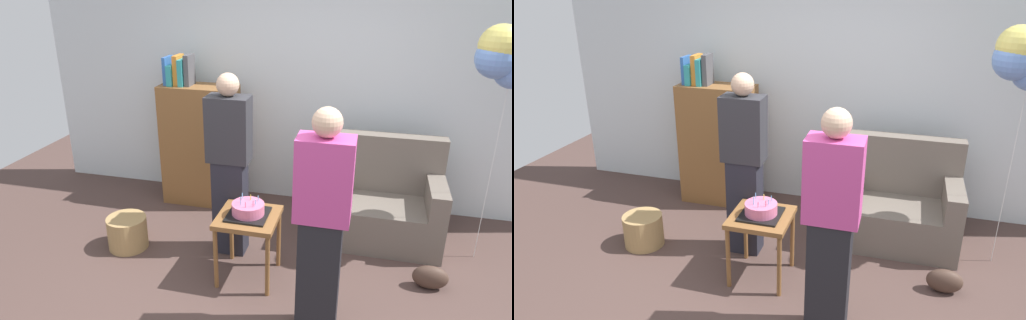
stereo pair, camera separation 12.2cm
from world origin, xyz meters
The scene contains 11 objects.
ground_plane centered at (0.00, 0.00, 0.00)m, with size 8.00×8.00×0.00m, color #4C3833.
wall_back centered at (0.00, 2.05, 1.35)m, with size 6.00×0.10×2.70m, color silver.
couch centered at (0.77, 1.38, 0.34)m, with size 1.10×0.70×0.96m.
bookshelf centered at (-1.14, 1.67, 0.68)m, with size 0.80×0.36×1.61m.
side_table centered at (-0.26, 0.43, 0.49)m, with size 0.48×0.48×0.57m.
birthday_cake centered at (-0.26, 0.43, 0.62)m, with size 0.32×0.32×0.17m.
person_blowing_candles centered at (-0.52, 0.79, 0.83)m, with size 0.36×0.22×1.63m.
person_holding_cake centered at (0.36, -0.04, 0.83)m, with size 0.36×0.22×1.63m.
wicker_basket centered at (-1.46, 0.59, 0.15)m, with size 0.36×0.36×0.30m, color #A88451.
handbag centered at (1.19, 0.64, 0.10)m, with size 0.28×0.14×0.20m, color #473328.
balloon_bunch centered at (1.56, 1.17, 1.77)m, with size 0.52×0.41×2.02m.
Camera 2 is at (0.74, -2.69, 2.35)m, focal length 32.62 mm.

